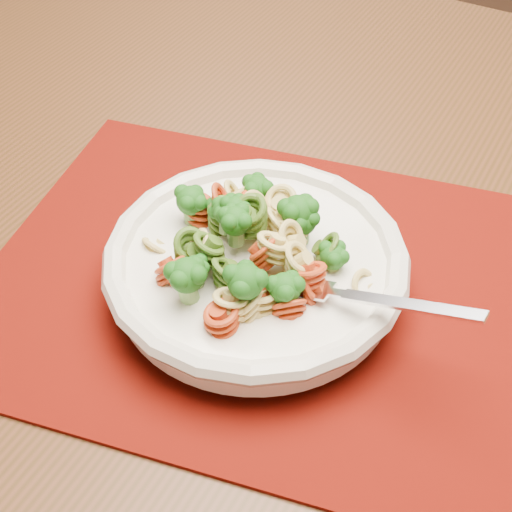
% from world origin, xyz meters
% --- Properties ---
extents(dining_table, '(1.65, 1.21, 0.74)m').
position_xyz_m(dining_table, '(0.19, -0.32, 0.65)').
color(dining_table, '#512A16').
rests_on(dining_table, ground).
extents(placemat, '(0.50, 0.39, 0.00)m').
position_xyz_m(placemat, '(0.09, -0.45, 0.74)').
color(placemat, '#5B0C03').
rests_on(placemat, dining_table).
extents(pasta_bowl, '(0.26, 0.26, 0.05)m').
position_xyz_m(pasta_bowl, '(0.08, -0.46, 0.77)').
color(pasta_bowl, white).
rests_on(pasta_bowl, placemat).
extents(pasta_broccoli_heap, '(0.22, 0.22, 0.06)m').
position_xyz_m(pasta_broccoli_heap, '(0.08, -0.46, 0.79)').
color(pasta_broccoli_heap, tan).
rests_on(pasta_broccoli_heap, pasta_bowl).
extents(fork, '(0.18, 0.06, 0.08)m').
position_xyz_m(fork, '(0.14, -0.48, 0.79)').
color(fork, silver).
rests_on(fork, pasta_bowl).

